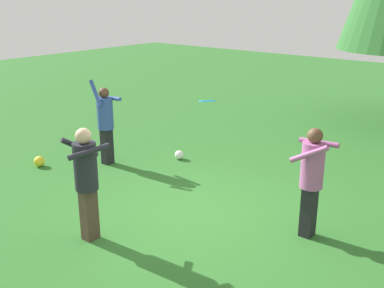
# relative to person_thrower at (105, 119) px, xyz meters

# --- Properties ---
(ground_plane) EXTENTS (40.00, 40.00, 0.00)m
(ground_plane) POSITION_rel_person_thrower_xyz_m (2.95, -0.68, -1.00)
(ground_plane) COLOR #2D6B28
(person_thrower) EXTENTS (0.59, 0.53, 1.85)m
(person_thrower) POSITION_rel_person_thrower_xyz_m (0.00, 0.00, 0.00)
(person_thrower) COLOR black
(person_thrower) RESTS_ON ground_plane
(person_catcher) EXTENTS (0.62, 0.53, 1.72)m
(person_catcher) POSITION_rel_person_thrower_xyz_m (4.80, -0.17, 0.02)
(person_catcher) COLOR black
(person_catcher) RESTS_ON ground_plane
(person_bystander) EXTENTS (0.64, 0.71, 1.75)m
(person_bystander) POSITION_rel_person_thrower_xyz_m (2.29, -2.33, 0.04)
(person_bystander) COLOR #4C382D
(person_bystander) RESTS_ON ground_plane
(frisbee) EXTENTS (0.38, 0.38, 0.08)m
(frisbee) POSITION_rel_person_thrower_xyz_m (2.98, -0.35, 0.88)
(frisbee) COLOR #2393D1
(ball_white) EXTENTS (0.20, 0.20, 0.20)m
(ball_white) POSITION_rel_person_thrower_xyz_m (1.04, 1.18, -0.90)
(ball_white) COLOR white
(ball_white) RESTS_ON ground_plane
(ball_yellow) EXTENTS (0.23, 0.23, 0.23)m
(ball_yellow) POSITION_rel_person_thrower_xyz_m (-0.99, -1.06, -0.89)
(ball_yellow) COLOR yellow
(ball_yellow) RESTS_ON ground_plane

